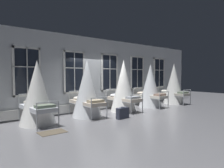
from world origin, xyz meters
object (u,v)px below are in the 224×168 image
object	(u,v)px
cot_fifth	(150,86)
suitcase_dark	(123,113)
cot_third	(87,89)
cot_second	(37,93)
cot_fourth	(124,86)
cot_sixth	(174,84)

from	to	relation	value
cot_fifth	suitcase_dark	xyz separation A→B (m)	(-3.18, -1.23, -0.91)
suitcase_dark	cot_third	bearing A→B (deg)	120.84
cot_second	cot_fifth	xyz separation A→B (m)	(6.09, -0.02, 0.03)
cot_fourth	suitcase_dark	xyz separation A→B (m)	(-1.17, -1.20, -0.97)
cot_fourth	cot_fifth	bearing A→B (deg)	-88.08
cot_fourth	cot_sixth	xyz separation A→B (m)	(4.14, -0.02, -0.01)
cot_fifth	cot_second	bearing A→B (deg)	89.11
cot_second	suitcase_dark	distance (m)	3.29
cot_fourth	cot_fifth	size ratio (longest dim) A/B	1.05
cot_fifth	suitcase_dark	world-z (taller)	cot_fifth
cot_third	cot_second	bearing A→B (deg)	91.23
cot_third	suitcase_dark	size ratio (longest dim) A/B	4.12
cot_fourth	cot_sixth	distance (m)	4.14
cot_second	cot_fifth	world-z (taller)	cot_fifth
cot_fourth	cot_sixth	size ratio (longest dim) A/B	1.01
cot_fourth	cot_third	bearing A→B (deg)	89.36
cot_fourth	suitcase_dark	size ratio (longest dim) A/B	4.29
cot_fourth	cot_fifth	distance (m)	2.01
cot_second	cot_fourth	world-z (taller)	cot_fourth
suitcase_dark	cot_sixth	bearing A→B (deg)	9.00
cot_second	cot_third	bearing A→B (deg)	-91.04
cot_second	cot_sixth	xyz separation A→B (m)	(8.22, -0.08, 0.08)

